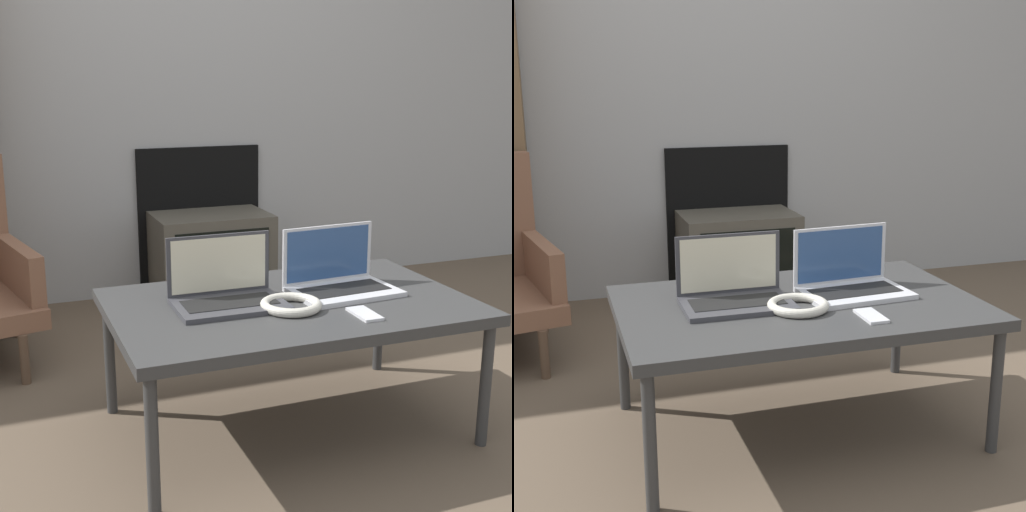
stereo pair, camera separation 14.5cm
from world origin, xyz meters
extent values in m
plane|color=brown|center=(0.00, 0.00, 0.00)|extent=(14.00, 14.00, 0.00)
cube|color=#999999|center=(0.00, 1.80, 1.30)|extent=(7.00, 0.06, 2.60)
cube|color=black|center=(0.19, 1.76, 0.39)|extent=(0.67, 0.03, 0.78)
cube|color=#333333|center=(0.00, 0.12, 0.43)|extent=(1.14, 0.73, 0.04)
cylinder|color=#333333|center=(-0.53, -0.21, 0.20)|extent=(0.04, 0.04, 0.41)
cylinder|color=#333333|center=(0.53, -0.21, 0.20)|extent=(0.04, 0.04, 0.41)
cylinder|color=#333333|center=(-0.53, 0.44, 0.20)|extent=(0.04, 0.04, 0.41)
cylinder|color=#333333|center=(0.53, 0.44, 0.20)|extent=(0.04, 0.04, 0.41)
cube|color=#38383D|center=(-0.20, 0.12, 0.45)|extent=(0.34, 0.23, 0.02)
cube|color=black|center=(-0.20, 0.12, 0.46)|extent=(0.29, 0.13, 0.00)
cube|color=#38383D|center=(-0.20, 0.24, 0.56)|extent=(0.34, 0.01, 0.19)
cube|color=beige|center=(-0.20, 0.23, 0.56)|extent=(0.31, 0.01, 0.17)
cube|color=silver|center=(0.20, 0.12, 0.45)|extent=(0.36, 0.25, 0.02)
cube|color=black|center=(0.20, 0.12, 0.46)|extent=(0.30, 0.15, 0.00)
cube|color=silver|center=(0.19, 0.23, 0.56)|extent=(0.34, 0.03, 0.19)
cube|color=#2D4C7F|center=(0.19, 0.23, 0.56)|extent=(0.31, 0.03, 0.17)
torus|color=beige|center=(-0.03, 0.04, 0.46)|extent=(0.19, 0.19, 0.03)
cube|color=silver|center=(0.15, -0.09, 0.45)|extent=(0.06, 0.13, 0.01)
cube|color=#4C473D|center=(0.19, 1.56, 0.23)|extent=(0.59, 0.39, 0.45)
cube|color=black|center=(0.19, 1.36, 0.23)|extent=(0.48, 0.01, 0.35)
cube|color=brown|center=(-0.78, 1.13, 0.38)|extent=(0.18, 0.57, 0.20)
cylinder|color=#4C3828|center=(-0.79, 0.80, 0.10)|extent=(0.04, 0.04, 0.20)
cylinder|color=#4C3828|center=(-0.79, 1.33, 0.10)|extent=(0.04, 0.04, 0.20)
camera|label=1|loc=(-0.88, -1.87, 1.14)|focal=50.00mm
camera|label=2|loc=(-0.74, -1.92, 1.14)|focal=50.00mm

